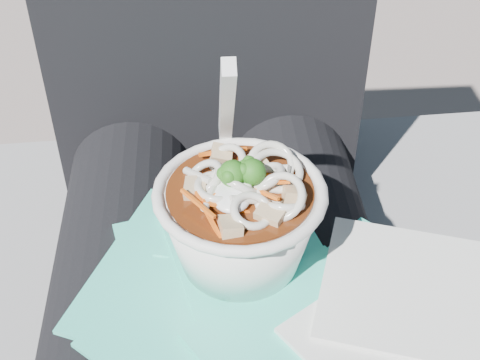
{
  "coord_description": "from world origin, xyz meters",
  "views": [
    {
      "loc": [
        -0.01,
        -0.38,
        0.97
      ],
      "look_at": [
        0.02,
        0.0,
        0.65
      ],
      "focal_mm": 50.0,
      "sensor_mm": 36.0,
      "label": 1
    }
  ],
  "objects": [
    {
      "name": "plastic_bag",
      "position": [
        0.04,
        -0.04,
        0.56
      ],
      "size": [
        0.38,
        0.38,
        0.02
      ],
      "color": "#31CCB0",
      "rests_on": "lap"
    },
    {
      "name": "napkins",
      "position": [
        0.13,
        -0.07,
        0.57
      ],
      "size": [
        0.19,
        0.21,
        0.01
      ],
      "color": "silver",
      "rests_on": "plastic_bag"
    },
    {
      "name": "udon_bowl",
      "position": [
        0.02,
        0.0,
        0.62
      ],
      "size": [
        0.15,
        0.15,
        0.19
      ],
      "color": "white",
      "rests_on": "plastic_bag"
    },
    {
      "name": "person_body",
      "position": [
        0.0,
        0.09,
        0.52
      ],
      "size": [
        0.34,
        0.94,
        0.97
      ],
      "color": "black",
      "rests_on": "ground"
    },
    {
      "name": "lap",
      "position": [
        0.0,
        0.0,
        0.49
      ],
      "size": [
        0.32,
        0.48,
        0.14
      ],
      "color": "black",
      "rests_on": "stone_ledge"
    }
  ]
}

